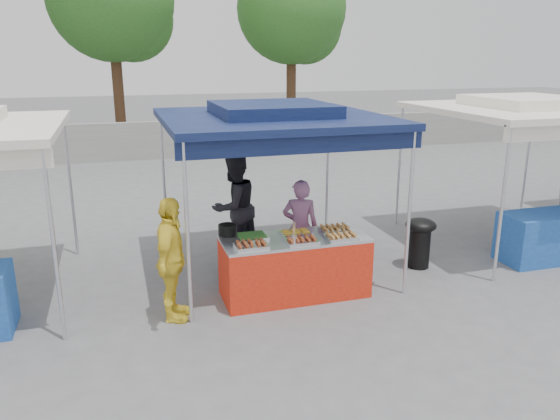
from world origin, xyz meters
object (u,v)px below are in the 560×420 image
object	(u,v)px
vendor_woman	(300,228)
helper_man	(234,207)
vendor_table	(295,267)
wok_burner	(420,238)
cooking_pot	(228,230)
customer_person	(171,260)

from	to	relation	value
vendor_woman	helper_man	bearing A→B (deg)	-28.02
vendor_table	wok_burner	xyz separation A→B (m)	(2.22, 0.43, 0.05)
helper_man	vendor_table	bearing A→B (deg)	77.46
vendor_table	helper_man	bearing A→B (deg)	106.24
cooking_pot	wok_burner	size ratio (longest dim) A/B	0.32
helper_man	customer_person	xyz separation A→B (m)	(-1.21, -1.88, -0.08)
vendor_woman	helper_man	size ratio (longest dim) A/B	0.85
cooking_pot	helper_man	xyz separation A→B (m)	(0.37, 1.27, -0.05)
vendor_table	cooking_pot	xyz separation A→B (m)	(-0.86, 0.38, 0.50)
helper_man	wok_burner	bearing A→B (deg)	126.81
vendor_woman	wok_burner	bearing A→B (deg)	-166.35
vendor_table	helper_man	size ratio (longest dim) A/B	1.14
wok_burner	helper_man	xyz separation A→B (m)	(-2.70, 1.22, 0.40)
vendor_woman	customer_person	xyz separation A→B (m)	(-2.01, -0.93, 0.06)
vendor_table	cooking_pot	world-z (taller)	cooking_pot
vendor_woman	customer_person	size ratio (longest dim) A/B	0.93
vendor_table	vendor_woman	size ratio (longest dim) A/B	1.34
vendor_woman	customer_person	world-z (taller)	customer_person
cooking_pot	vendor_table	bearing A→B (deg)	-23.87
vendor_table	helper_man	xyz separation A→B (m)	(-0.48, 1.65, 0.45)
helper_man	customer_person	world-z (taller)	helper_man
wok_burner	customer_person	size ratio (longest dim) A/B	0.50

